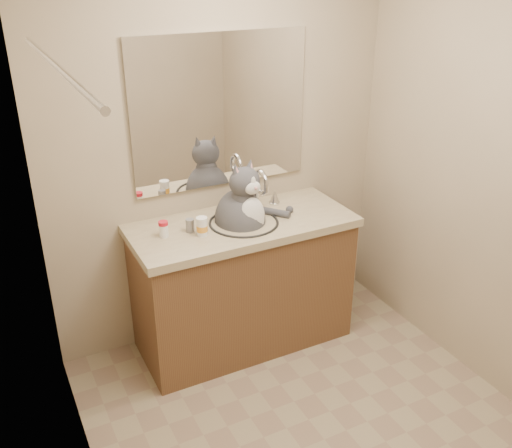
{
  "coord_description": "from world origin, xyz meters",
  "views": [
    {
      "loc": [
        -1.32,
        -1.8,
        2.28
      ],
      "look_at": [
        -0.07,
        0.65,
        0.98
      ],
      "focal_mm": 40.0,
      "sensor_mm": 36.0,
      "label": 1
    }
  ],
  "objects_px": {
    "pill_bottle_orange": "(202,227)",
    "grey_canister": "(190,225)",
    "cat": "(242,217)",
    "pill_bottle_redcap": "(164,229)"
  },
  "relations": [
    {
      "from": "pill_bottle_redcap",
      "to": "pill_bottle_orange",
      "type": "height_order",
      "value": "pill_bottle_orange"
    },
    {
      "from": "cat",
      "to": "grey_canister",
      "type": "relative_size",
      "value": 7.68
    },
    {
      "from": "pill_bottle_orange",
      "to": "grey_canister",
      "type": "distance_m",
      "value": 0.09
    },
    {
      "from": "pill_bottle_redcap",
      "to": "pill_bottle_orange",
      "type": "xyz_separation_m",
      "value": [
        0.2,
        -0.08,
        0.01
      ]
    },
    {
      "from": "pill_bottle_redcap",
      "to": "grey_canister",
      "type": "height_order",
      "value": "pill_bottle_redcap"
    },
    {
      "from": "cat",
      "to": "grey_canister",
      "type": "bearing_deg",
      "value": 164.16
    },
    {
      "from": "pill_bottle_orange",
      "to": "pill_bottle_redcap",
      "type": "bearing_deg",
      "value": 157.62
    },
    {
      "from": "pill_bottle_redcap",
      "to": "grey_canister",
      "type": "relative_size",
      "value": 1.2
    },
    {
      "from": "cat",
      "to": "grey_canister",
      "type": "distance_m",
      "value": 0.32
    },
    {
      "from": "cat",
      "to": "pill_bottle_redcap",
      "type": "distance_m",
      "value": 0.48
    }
  ]
}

